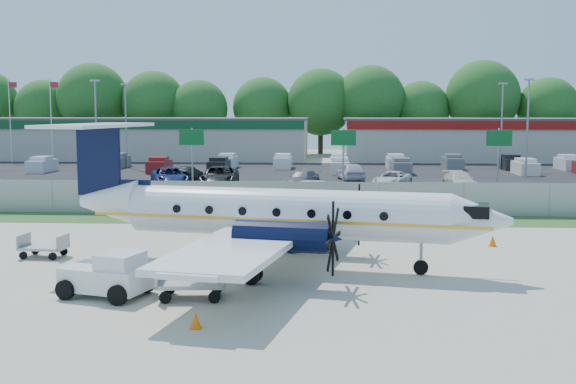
# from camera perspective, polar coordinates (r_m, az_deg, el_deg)

# --- Properties ---
(ground) EXTENTS (170.00, 170.00, 0.00)m
(ground) POSITION_cam_1_polar(r_m,az_deg,el_deg) (29.79, -0.68, -5.72)
(ground) COLOR #B9B49C
(ground) RESTS_ON ground
(grass_verge) EXTENTS (170.00, 4.00, 0.02)m
(grass_verge) POSITION_cam_1_polar(r_m,az_deg,el_deg) (41.58, 0.48, -2.19)
(grass_verge) COLOR #2D561E
(grass_verge) RESTS_ON ground
(access_road) EXTENTS (170.00, 8.00, 0.02)m
(access_road) POSITION_cam_1_polar(r_m,az_deg,el_deg) (48.50, 0.90, -0.93)
(access_road) COLOR black
(access_road) RESTS_ON ground
(parking_lot) EXTENTS (170.00, 32.00, 0.02)m
(parking_lot) POSITION_cam_1_polar(r_m,az_deg,el_deg) (69.36, 1.64, 1.33)
(parking_lot) COLOR black
(parking_lot) RESTS_ON ground
(perimeter_fence) EXTENTS (120.00, 0.06, 1.99)m
(perimeter_fence) POSITION_cam_1_polar(r_m,az_deg,el_deg) (43.42, 0.62, -0.50)
(perimeter_fence) COLOR gray
(perimeter_fence) RESTS_ON ground
(building_west) EXTENTS (46.40, 12.40, 5.24)m
(building_west) POSITION_cam_1_polar(r_m,az_deg,el_deg) (94.75, -12.65, 4.16)
(building_west) COLOR #B9B4A7
(building_west) RESTS_ON ground
(building_east) EXTENTS (44.40, 12.40, 5.24)m
(building_east) POSITION_cam_1_polar(r_m,az_deg,el_deg) (94.19, 18.12, 3.98)
(building_east) COLOR #B9B4A7
(building_east) RESTS_ON ground
(sign_left) EXTENTS (1.80, 0.26, 5.00)m
(sign_left) POSITION_cam_1_polar(r_m,az_deg,el_deg) (52.98, -7.61, 3.56)
(sign_left) COLOR gray
(sign_left) RESTS_ON ground
(sign_mid) EXTENTS (1.80, 0.26, 5.00)m
(sign_mid) POSITION_cam_1_polar(r_m,az_deg,el_deg) (52.03, 4.40, 3.54)
(sign_mid) COLOR gray
(sign_mid) RESTS_ON ground
(sign_right) EXTENTS (1.80, 0.26, 5.00)m
(sign_right) POSITION_cam_1_polar(r_m,az_deg,el_deg) (53.37, 16.31, 3.37)
(sign_right) COLOR gray
(sign_right) RESTS_ON ground
(flagpole_west) EXTENTS (1.06, 0.12, 10.00)m
(flagpole_west) POSITION_cam_1_polar(r_m,az_deg,el_deg) (92.22, -21.08, 5.70)
(flagpole_west) COLOR white
(flagpole_west) RESTS_ON ground
(flagpole_east) EXTENTS (1.06, 0.12, 10.00)m
(flagpole_east) POSITION_cam_1_polar(r_m,az_deg,el_deg) (90.28, -18.17, 5.80)
(flagpole_east) COLOR white
(flagpole_east) RESTS_ON ground
(light_pole_nw) EXTENTS (0.90, 0.35, 9.09)m
(light_pole_nw) POSITION_cam_1_polar(r_m,az_deg,el_deg) (70.58, -14.93, 5.45)
(light_pole_nw) COLOR gray
(light_pole_nw) RESTS_ON ground
(light_pole_ne) EXTENTS (0.90, 0.35, 9.09)m
(light_pole_ne) POSITION_cam_1_polar(r_m,az_deg,el_deg) (69.41, 18.41, 5.32)
(light_pole_ne) COLOR gray
(light_pole_ne) RESTS_ON ground
(light_pole_sw) EXTENTS (0.90, 0.35, 9.09)m
(light_pole_sw) POSITION_cam_1_polar(r_m,az_deg,el_deg) (80.14, -12.69, 5.61)
(light_pole_sw) COLOR gray
(light_pole_sw) RESTS_ON ground
(light_pole_se) EXTENTS (0.90, 0.35, 9.09)m
(light_pole_se) POSITION_cam_1_polar(r_m,az_deg,el_deg) (79.11, 16.54, 5.49)
(light_pole_se) COLOR gray
(light_pole_se) RESTS_ON ground
(tree_line) EXTENTS (112.00, 6.00, 14.00)m
(tree_line) POSITION_cam_1_polar(r_m,az_deg,el_deg) (103.25, 2.20, 3.04)
(tree_line) COLOR #1F5B1A
(tree_line) RESTS_ON ground
(aircraft) EXTENTS (18.74, 18.37, 5.72)m
(aircraft) POSITION_cam_1_polar(r_m,az_deg,el_deg) (28.94, -0.90, -1.64)
(aircraft) COLOR white
(aircraft) RESTS_ON ground
(pushback_tug) EXTENTS (3.19, 2.70, 1.53)m
(pushback_tug) POSITION_cam_1_polar(r_m,az_deg,el_deg) (25.37, -13.91, -6.40)
(pushback_tug) COLOR white
(pushback_tug) RESTS_ON ground
(baggage_cart_near) EXTENTS (1.99, 1.30, 0.99)m
(baggage_cart_near) POSITION_cam_1_polar(r_m,az_deg,el_deg) (32.77, -18.75, -4.12)
(baggage_cart_near) COLOR gray
(baggage_cart_near) RESTS_ON ground
(baggage_cart_far) EXTENTS (2.41, 1.58, 1.21)m
(baggage_cart_far) POSITION_cam_1_polar(r_m,az_deg,el_deg) (24.62, -7.62, -7.07)
(baggage_cart_far) COLOR gray
(baggage_cart_far) RESTS_ON ground
(cone_nose) EXTENTS (0.37, 0.37, 0.53)m
(cone_nose) POSITION_cam_1_polar(r_m,az_deg,el_deg) (34.87, 15.87, -3.74)
(cone_nose) COLOR #FF6B08
(cone_nose) RESTS_ON ground
(cone_port_wing) EXTENTS (0.35, 0.35, 0.49)m
(cone_port_wing) POSITION_cam_1_polar(r_m,az_deg,el_deg) (21.43, -7.30, -10.04)
(cone_port_wing) COLOR #FF6B08
(cone_port_wing) RESTS_ON ground
(cone_starboard_wing) EXTENTS (0.43, 0.43, 0.61)m
(cone_starboard_wing) POSITION_cam_1_polar(r_m,az_deg,el_deg) (42.90, -7.33, -1.60)
(cone_starboard_wing) COLOR #FF6B08
(cone_starboard_wing) RESTS_ON ground
(road_car_mid) EXTENTS (5.12, 3.20, 1.63)m
(road_car_mid) POSITION_cam_1_polar(r_m,az_deg,el_deg) (49.52, 1.44, -0.79)
(road_car_mid) COLOR beige
(road_car_mid) RESTS_ON ground
(parked_car_a) EXTENTS (4.43, 6.35, 1.61)m
(parked_car_a) POSITION_cam_1_polar(r_m,az_deg,el_deg) (59.88, -9.31, 0.40)
(parked_car_a) COLOR navy
(parked_car_a) RESTS_ON ground
(parked_car_b) EXTENTS (3.19, 6.35, 1.72)m
(parked_car_b) POSITION_cam_1_polar(r_m,az_deg,el_deg) (58.98, -5.44, 0.36)
(parked_car_b) COLOR black
(parked_car_b) RESTS_ON ground
(parked_car_c) EXTENTS (3.35, 4.85, 1.30)m
(parked_car_c) POSITION_cam_1_polar(r_m,az_deg,el_deg) (59.19, 1.09, 0.42)
(parked_car_c) COLOR #595B5E
(parked_car_c) RESTS_ON ground
(parked_car_d) EXTENTS (3.83, 5.27, 1.33)m
(parked_car_d) POSITION_cam_1_polar(r_m,az_deg,el_deg) (59.13, 8.22, 0.34)
(parked_car_d) COLOR silver
(parked_car_d) RESTS_ON ground
(parked_car_e) EXTENTS (2.36, 4.90, 1.38)m
(parked_car_e) POSITION_cam_1_polar(r_m,az_deg,el_deg) (59.08, 13.39, 0.23)
(parked_car_e) COLOR beige
(parked_car_e) RESTS_ON ground
(parked_car_f) EXTENTS (2.31, 4.62, 1.29)m
(parked_car_f) POSITION_cam_1_polar(r_m,az_deg,el_deg) (65.25, -7.91, 0.93)
(parked_car_f) COLOR black
(parked_car_f) RESTS_ON ground
(parked_car_g) EXTENTS (2.73, 5.04, 1.63)m
(parked_car_g) POSITION_cam_1_polar(r_m,az_deg,el_deg) (64.53, 4.98, 0.90)
(parked_car_g) COLOR silver
(parked_car_g) RESTS_ON ground
(far_parking_rows) EXTENTS (56.00, 10.00, 1.60)m
(far_parking_rows) POSITION_cam_1_polar(r_m,az_deg,el_deg) (74.34, 1.75, 1.67)
(far_parking_rows) COLOR gray
(far_parking_rows) RESTS_ON ground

